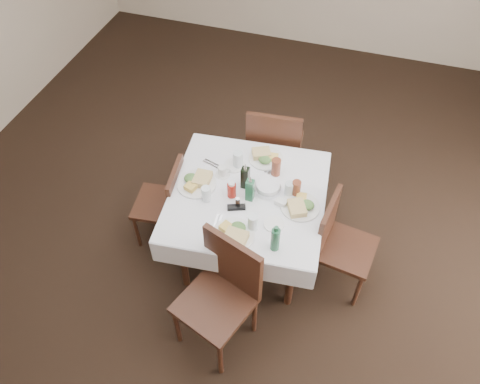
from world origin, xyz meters
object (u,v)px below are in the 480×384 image
at_px(chair_east, 338,239).
at_px(oil_cruet_green, 250,189).
at_px(water_s, 253,222).
at_px(oil_cruet_dark, 245,177).
at_px(chair_north, 274,145).
at_px(chair_south, 223,288).
at_px(ketchup_bottle, 232,190).
at_px(water_n, 238,160).
at_px(dining_table, 247,201).
at_px(water_w, 206,194).
at_px(chair_west, 167,200).
at_px(green_bottle, 275,239).
at_px(water_e, 289,189).
at_px(bread_basket, 268,187).
at_px(coffee_mug, 223,171).

xyz_separation_m(chair_east, oil_cruet_green, (-0.71, -0.02, 0.36)).
distance_m(water_s, oil_cruet_dark, 0.41).
height_order(chair_north, chair_south, chair_north).
xyz_separation_m(chair_south, oil_cruet_dark, (-0.09, 0.80, 0.30)).
relative_size(chair_north, ketchup_bottle, 6.76).
xyz_separation_m(chair_south, water_n, (-0.21, 0.99, 0.27)).
relative_size(dining_table, water_n, 8.85).
xyz_separation_m(water_w, oil_cruet_green, (0.31, 0.11, 0.04)).
bearing_deg(chair_west, oil_cruet_dark, 8.55).
relative_size(chair_south, oil_cruet_dark, 4.06).
bearing_deg(oil_cruet_green, chair_east, 1.34).
height_order(water_w, green_bottle, green_bottle).
xyz_separation_m(water_e, ketchup_bottle, (-0.41, -0.14, 0.01)).
bearing_deg(water_s, green_bottle, -31.53).
distance_m(chair_west, oil_cruet_green, 0.82).
height_order(water_w, ketchup_bottle, ketchup_bottle).
bearing_deg(water_n, oil_cruet_dark, -58.16).
bearing_deg(oil_cruet_green, chair_west, 179.02).
height_order(water_n, green_bottle, green_bottle).
height_order(chair_north, water_n, chair_north).
bearing_deg(bread_basket, coffee_mug, 172.29).
relative_size(water_e, coffee_mug, 0.99).
bearing_deg(dining_table, coffee_mug, 151.41).
bearing_deg(oil_cruet_dark, chair_east, -6.83).
distance_m(chair_east, coffee_mug, 1.04).
bearing_deg(chair_north, coffee_mug, -111.57).
relative_size(dining_table, water_w, 10.01).
bearing_deg(water_n, bread_basket, -30.99).
height_order(chair_north, ketchup_bottle, chair_north).
xyz_separation_m(chair_north, coffee_mug, (-0.26, -0.65, 0.23)).
distance_m(chair_east, water_e, 0.55).
height_order(dining_table, ketchup_bottle, ketchup_bottle).
bearing_deg(chair_north, green_bottle, -75.57).
bearing_deg(chair_south, chair_north, 91.21).
height_order(water_n, oil_cruet_dark, oil_cruet_dark).
relative_size(water_w, oil_cruet_dark, 0.53).
xyz_separation_m(water_n, oil_cruet_green, (0.19, -0.30, 0.03)).
bearing_deg(oil_cruet_dark, chair_north, 85.70).
height_order(chair_north, water_e, chair_north).
xyz_separation_m(chair_west, water_s, (0.82, -0.28, 0.35)).
distance_m(water_w, oil_cruet_green, 0.33).
distance_m(dining_table, coffee_mug, 0.31).
xyz_separation_m(chair_north, ketchup_bottle, (-0.12, -0.84, 0.26)).
xyz_separation_m(chair_south, chair_west, (-0.74, 0.70, -0.09)).
height_order(chair_west, coffee_mug, coffee_mug).
relative_size(water_s, coffee_mug, 1.09).
distance_m(chair_west, water_e, 1.05).
xyz_separation_m(chair_north, water_n, (-0.17, -0.53, 0.27)).
bearing_deg(chair_west, bread_basket, 7.63).
bearing_deg(green_bottle, chair_west, 158.76).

